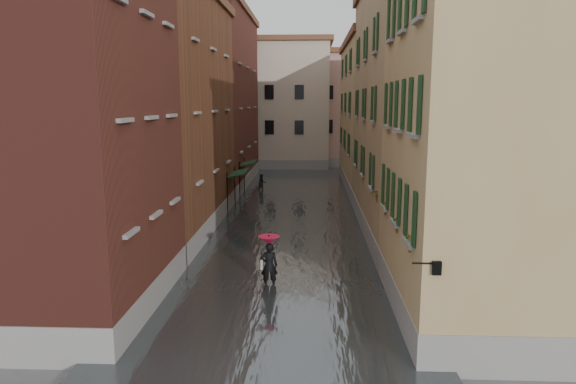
# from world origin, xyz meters

# --- Properties ---
(ground) EXTENTS (120.00, 120.00, 0.00)m
(ground) POSITION_xyz_m (0.00, 0.00, 0.00)
(ground) COLOR #4F4F51
(ground) RESTS_ON ground
(floodwater) EXTENTS (10.00, 60.00, 0.20)m
(floodwater) POSITION_xyz_m (0.00, 13.00, 0.10)
(floodwater) COLOR #484D4F
(floodwater) RESTS_ON ground
(building_left_near) EXTENTS (6.00, 8.00, 13.00)m
(building_left_near) POSITION_xyz_m (-7.00, -2.00, 6.50)
(building_left_near) COLOR maroon
(building_left_near) RESTS_ON ground
(building_left_mid) EXTENTS (6.00, 14.00, 12.50)m
(building_left_mid) POSITION_xyz_m (-7.00, 9.00, 6.25)
(building_left_mid) COLOR brown
(building_left_mid) RESTS_ON ground
(building_left_far) EXTENTS (6.00, 16.00, 14.00)m
(building_left_far) POSITION_xyz_m (-7.00, 24.00, 7.00)
(building_left_far) COLOR maroon
(building_left_far) RESTS_ON ground
(building_right_near) EXTENTS (6.00, 8.00, 11.50)m
(building_right_near) POSITION_xyz_m (7.00, -2.00, 5.75)
(building_right_near) COLOR #A38454
(building_right_near) RESTS_ON ground
(building_right_mid) EXTENTS (6.00, 14.00, 13.00)m
(building_right_mid) POSITION_xyz_m (7.00, 9.00, 6.50)
(building_right_mid) COLOR #9C855E
(building_right_mid) RESTS_ON ground
(building_right_far) EXTENTS (6.00, 16.00, 11.50)m
(building_right_far) POSITION_xyz_m (7.00, 24.00, 5.75)
(building_right_far) COLOR #A38454
(building_right_far) RESTS_ON ground
(building_end_cream) EXTENTS (12.00, 9.00, 13.00)m
(building_end_cream) POSITION_xyz_m (-3.00, 38.00, 6.50)
(building_end_cream) COLOR #B6AC90
(building_end_cream) RESTS_ON ground
(building_end_pink) EXTENTS (10.00, 9.00, 12.00)m
(building_end_pink) POSITION_xyz_m (6.00, 40.00, 6.00)
(building_end_pink) COLOR tan
(building_end_pink) RESTS_ON ground
(awning_near) EXTENTS (1.09, 3.17, 2.80)m
(awning_near) POSITION_xyz_m (-3.48, 14.10, 2.47)
(awning_near) COLOR #16311A
(awning_near) RESTS_ON ground
(awning_far) EXTENTS (1.09, 2.73, 2.80)m
(awning_far) POSITION_xyz_m (-3.49, 19.38, 2.46)
(awning_far) COLOR #16311A
(awning_far) RESTS_ON ground
(wall_lantern) EXTENTS (0.71, 0.22, 0.35)m
(wall_lantern) POSITION_xyz_m (4.33, -6.00, 3.01)
(wall_lantern) COLOR black
(wall_lantern) RESTS_ON ground
(window_planters) EXTENTS (0.59, 8.13, 0.84)m
(window_planters) POSITION_xyz_m (4.12, -0.84, 3.51)
(window_planters) COLOR brown
(window_planters) RESTS_ON ground
(pedestrian_main) EXTENTS (0.86, 0.86, 2.06)m
(pedestrian_main) POSITION_xyz_m (-0.37, 0.31, 1.19)
(pedestrian_main) COLOR black
(pedestrian_main) RESTS_ON ground
(pedestrian_far) EXTENTS (0.85, 0.78, 1.43)m
(pedestrian_far) POSITION_xyz_m (-2.65, 21.49, 0.71)
(pedestrian_far) COLOR black
(pedestrian_far) RESTS_ON ground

